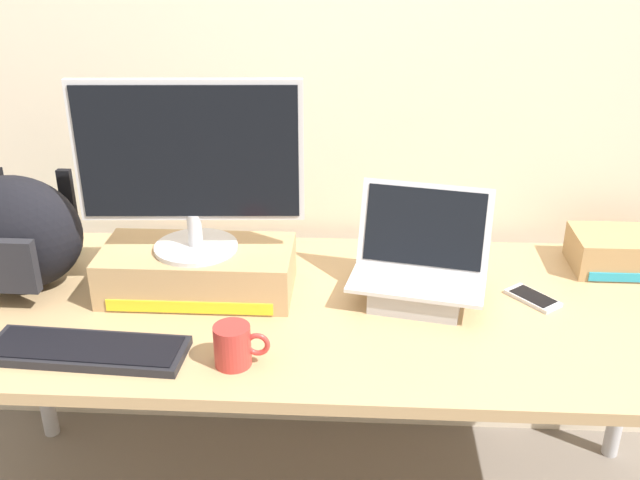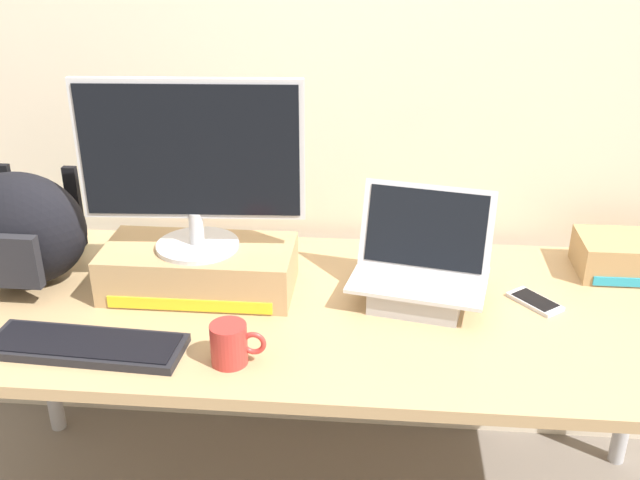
% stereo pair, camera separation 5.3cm
% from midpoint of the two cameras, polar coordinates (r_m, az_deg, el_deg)
% --- Properties ---
extents(back_wall, '(7.00, 0.10, 2.60)m').
position_cam_midpoint_polar(back_wall, '(2.12, 0.02, 15.52)').
color(back_wall, beige).
rests_on(back_wall, ground).
extents(desk, '(1.99, 0.79, 0.73)m').
position_cam_midpoint_polar(desk, '(1.87, -0.81, -6.72)').
color(desk, tan).
rests_on(desk, ground).
extents(toner_box_yellow, '(0.48, 0.24, 0.12)m').
position_cam_midpoint_polar(toner_box_yellow, '(1.90, -10.28, -2.36)').
color(toner_box_yellow, tan).
rests_on(toner_box_yellow, desk).
extents(desktop_monitor, '(0.55, 0.21, 0.43)m').
position_cam_midpoint_polar(desktop_monitor, '(1.79, -10.98, 5.77)').
color(desktop_monitor, silver).
rests_on(desktop_monitor, toner_box_yellow).
extents(open_laptop, '(0.37, 0.29, 0.28)m').
position_cam_midpoint_polar(open_laptop, '(1.86, 6.88, -2.95)').
color(open_laptop, '#ADADB2').
rests_on(open_laptop, desk).
extents(external_keyboard, '(0.45, 0.17, 0.02)m').
position_cam_midpoint_polar(external_keyboard, '(1.74, -18.55, -8.14)').
color(external_keyboard, black).
rests_on(external_keyboard, desk).
extents(messenger_backpack, '(0.34, 0.28, 0.30)m').
position_cam_midpoint_polar(messenger_backpack, '(2.03, -23.32, 0.47)').
color(messenger_backpack, black).
rests_on(messenger_backpack, desk).
extents(coffee_mug, '(0.12, 0.08, 0.09)m').
position_cam_midpoint_polar(coffee_mug, '(1.61, -7.68, -8.15)').
color(coffee_mug, '#B2332D').
rests_on(coffee_mug, desk).
extents(cell_phone, '(0.14, 0.15, 0.01)m').
position_cam_midpoint_polar(cell_phone, '(1.93, 15.50, -4.38)').
color(cell_phone, silver).
rests_on(cell_phone, desk).
extents(plush_toy, '(0.11, 0.11, 0.11)m').
position_cam_midpoint_polar(plush_toy, '(2.24, -20.34, 0.51)').
color(plush_toy, '#2393CC').
rests_on(plush_toy, desk).
extents(toner_box_cyan, '(0.32, 0.18, 0.10)m').
position_cam_midpoint_polar(toner_box_cyan, '(2.16, 22.50, -0.86)').
color(toner_box_cyan, '#A88456').
rests_on(toner_box_cyan, desk).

